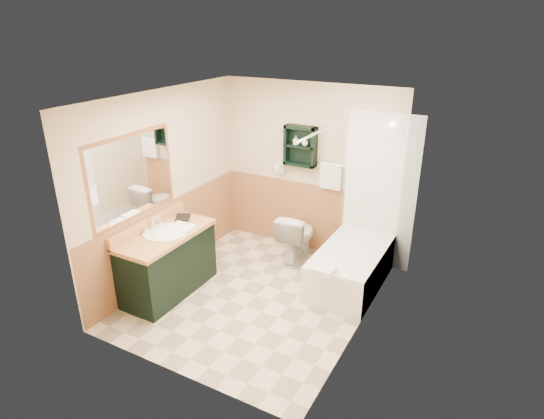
# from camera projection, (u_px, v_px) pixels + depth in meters

# --- Properties ---
(floor) EXTENTS (3.00, 3.00, 0.00)m
(floor) POSITION_uv_depth(u_px,v_px,m) (256.00, 296.00, 5.59)
(floor) COLOR beige
(floor) RESTS_ON ground
(back_wall) EXTENTS (2.60, 0.04, 2.40)m
(back_wall) POSITION_uv_depth(u_px,v_px,m) (310.00, 169.00, 6.35)
(back_wall) COLOR beige
(back_wall) RESTS_ON ground
(left_wall) EXTENTS (0.04, 3.00, 2.40)m
(left_wall) POSITION_uv_depth(u_px,v_px,m) (164.00, 187.00, 5.70)
(left_wall) COLOR beige
(left_wall) RESTS_ON ground
(right_wall) EXTENTS (0.04, 3.00, 2.40)m
(right_wall) POSITION_uv_depth(u_px,v_px,m) (368.00, 230.00, 4.54)
(right_wall) COLOR beige
(right_wall) RESTS_ON ground
(ceiling) EXTENTS (2.60, 3.00, 0.04)m
(ceiling) POSITION_uv_depth(u_px,v_px,m) (253.00, 96.00, 4.65)
(ceiling) COLOR white
(ceiling) RESTS_ON back_wall
(wainscot_left) EXTENTS (2.98, 2.98, 1.00)m
(wainscot_left) POSITION_uv_depth(u_px,v_px,m) (171.00, 237.00, 5.96)
(wainscot_left) COLOR tan
(wainscot_left) RESTS_ON left_wall
(wainscot_back) EXTENTS (2.58, 2.58, 1.00)m
(wainscot_back) POSITION_uv_depth(u_px,v_px,m) (307.00, 216.00, 6.60)
(wainscot_back) COLOR tan
(wainscot_back) RESTS_ON back_wall
(mirror_frame) EXTENTS (1.30, 1.30, 1.00)m
(mirror_frame) POSITION_uv_depth(u_px,v_px,m) (132.00, 177.00, 5.12)
(mirror_frame) COLOR #9B5C32
(mirror_frame) RESTS_ON left_wall
(mirror_glass) EXTENTS (1.20, 1.20, 0.90)m
(mirror_glass) POSITION_uv_depth(u_px,v_px,m) (133.00, 177.00, 5.12)
(mirror_glass) COLOR white
(mirror_glass) RESTS_ON left_wall
(tile_right) EXTENTS (1.50, 1.50, 2.10)m
(tile_right) POSITION_uv_depth(u_px,v_px,m) (383.00, 216.00, 5.23)
(tile_right) COLOR white
(tile_right) RESTS_ON right_wall
(tile_back) EXTENTS (0.95, 0.95, 2.10)m
(tile_back) POSITION_uv_depth(u_px,v_px,m) (380.00, 193.00, 5.92)
(tile_back) COLOR white
(tile_back) RESTS_ON back_wall
(tile_accent) EXTENTS (1.50, 1.50, 0.10)m
(tile_accent) POSITION_uv_depth(u_px,v_px,m) (390.00, 144.00, 4.90)
(tile_accent) COLOR #12402F
(tile_accent) RESTS_ON right_wall
(wall_shelf) EXTENTS (0.45, 0.15, 0.55)m
(wall_shelf) POSITION_uv_depth(u_px,v_px,m) (300.00, 146.00, 6.17)
(wall_shelf) COLOR black
(wall_shelf) RESTS_ON back_wall
(hair_dryer) EXTENTS (0.10, 0.24, 0.18)m
(hair_dryer) POSITION_uv_depth(u_px,v_px,m) (281.00, 167.00, 6.46)
(hair_dryer) COLOR white
(hair_dryer) RESTS_ON back_wall
(towel_bar) EXTENTS (0.40, 0.06, 0.40)m
(towel_bar) POSITION_uv_depth(u_px,v_px,m) (332.00, 164.00, 6.09)
(towel_bar) COLOR silver
(towel_bar) RESTS_ON back_wall
(curtain_rod) EXTENTS (0.03, 1.60, 0.03)m
(curtain_rod) POSITION_uv_depth(u_px,v_px,m) (327.00, 128.00, 5.19)
(curtain_rod) COLOR silver
(curtain_rod) RESTS_ON back_wall
(shower_curtain) EXTENTS (1.05, 1.05, 1.70)m
(shower_curtain) POSITION_uv_depth(u_px,v_px,m) (329.00, 192.00, 5.66)
(shower_curtain) COLOR beige
(shower_curtain) RESTS_ON curtain_rod
(vanity) EXTENTS (0.59, 1.26, 0.80)m
(vanity) POSITION_uv_depth(u_px,v_px,m) (168.00, 263.00, 5.54)
(vanity) COLOR black
(vanity) RESTS_ON ground
(bathtub) EXTENTS (0.75, 1.50, 0.50)m
(bathtub) POSITION_uv_depth(u_px,v_px,m) (352.00, 265.00, 5.79)
(bathtub) COLOR silver
(bathtub) RESTS_ON ground
(toilet) EXTENTS (0.42, 0.73, 0.70)m
(toilet) POSITION_uv_depth(u_px,v_px,m) (297.00, 237.00, 6.31)
(toilet) COLOR silver
(toilet) RESTS_ON ground
(counter_towel) EXTENTS (0.29, 0.23, 0.04)m
(counter_towel) POSITION_uv_depth(u_px,v_px,m) (182.00, 227.00, 5.48)
(counter_towel) COLOR silver
(counter_towel) RESTS_ON vanity
(vanity_book) EXTENTS (0.16, 0.11, 0.24)m
(vanity_book) POSITION_uv_depth(u_px,v_px,m) (175.00, 210.00, 5.73)
(vanity_book) COLOR black
(vanity_book) RESTS_ON vanity
(tub_towel) EXTENTS (0.24, 0.20, 0.07)m
(tub_towel) POSITION_uv_depth(u_px,v_px,m) (324.00, 270.00, 5.12)
(tub_towel) COLOR silver
(tub_towel) RESTS_ON bathtub
(soap_bottle_a) EXTENTS (0.08, 0.13, 0.06)m
(soap_bottle_a) POSITION_uv_depth(u_px,v_px,m) (296.00, 142.00, 6.18)
(soap_bottle_a) COLOR silver
(soap_bottle_a) RESTS_ON wall_shelf
(soap_bottle_b) EXTENTS (0.10, 0.12, 0.08)m
(soap_bottle_b) POSITION_uv_depth(u_px,v_px,m) (305.00, 143.00, 6.11)
(soap_bottle_b) COLOR silver
(soap_bottle_b) RESTS_ON wall_shelf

